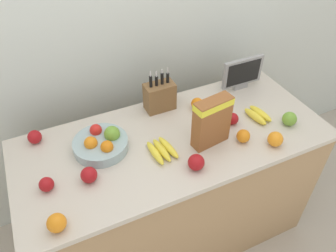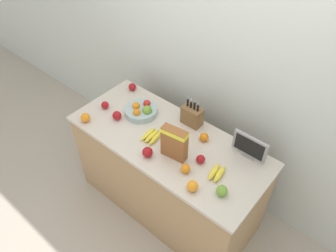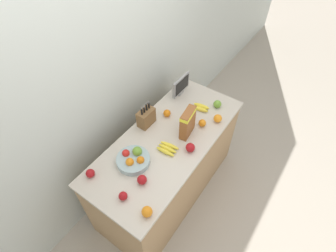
# 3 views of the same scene
# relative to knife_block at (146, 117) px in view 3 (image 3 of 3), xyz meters

# --- Properties ---
(ground_plane) EXTENTS (14.00, 14.00, 0.00)m
(ground_plane) POSITION_rel_knife_block_xyz_m (-0.04, -0.27, -1.00)
(ground_plane) COLOR #B2A899
(wall_back) EXTENTS (9.00, 0.06, 2.60)m
(wall_back) POSITION_rel_knife_block_xyz_m (-0.04, 0.31, 0.30)
(wall_back) COLOR silver
(wall_back) RESTS_ON ground_plane
(counter) EXTENTS (1.70, 0.74, 0.91)m
(counter) POSITION_rel_knife_block_xyz_m (-0.04, -0.27, -0.54)
(counter) COLOR tan
(counter) RESTS_ON ground_plane
(knife_block) EXTENTS (0.17, 0.10, 0.26)m
(knife_block) POSITION_rel_knife_block_xyz_m (0.00, 0.00, 0.00)
(knife_block) COLOR brown
(knife_block) RESTS_ON counter
(small_monitor) EXTENTS (0.28, 0.03, 0.21)m
(small_monitor) POSITION_rel_knife_block_xyz_m (0.56, -0.03, 0.03)
(small_monitor) COLOR gray
(small_monitor) RESTS_ON counter
(cereal_box) EXTENTS (0.21, 0.10, 0.28)m
(cereal_box) POSITION_rel_knife_block_xyz_m (0.12, -0.38, 0.06)
(cereal_box) COLOR brown
(cereal_box) RESTS_ON counter
(fruit_bowl) EXTENTS (0.28, 0.28, 0.11)m
(fruit_bowl) POSITION_rel_knife_block_xyz_m (-0.41, -0.19, -0.05)
(fruit_bowl) COLOR #99B2B7
(fruit_bowl) RESTS_ON counter
(banana_bunch_left) EXTENTS (0.13, 0.19, 0.04)m
(banana_bunch_left) POSITION_rel_knife_block_xyz_m (-0.14, -0.35, -0.07)
(banana_bunch_left) COLOR yellow
(banana_bunch_left) RESTS_ON counter
(banana_bunch_right) EXTENTS (0.11, 0.18, 0.04)m
(banana_bunch_right) POSITION_rel_knife_block_xyz_m (0.47, -0.32, -0.07)
(banana_bunch_right) COLOR yellow
(banana_bunch_right) RESTS_ON counter
(apple_rightmost) EXTENTS (0.08, 0.08, 0.08)m
(apple_rightmost) POSITION_rel_knife_block_xyz_m (-0.03, -0.51, -0.05)
(apple_rightmost) COLOR #A31419
(apple_rightmost) RESTS_ON counter
(apple_leftmost) EXTENTS (0.08, 0.08, 0.08)m
(apple_leftmost) POSITION_rel_knife_block_xyz_m (-0.52, -0.37, -0.05)
(apple_leftmost) COLOR #A31419
(apple_leftmost) RESTS_ON counter
(apple_near_bananas) EXTENTS (0.07, 0.07, 0.07)m
(apple_near_bananas) POSITION_rel_knife_block_xyz_m (-0.71, -0.34, -0.05)
(apple_near_bananas) COLOR #A31419
(apple_near_bananas) RESTS_ON counter
(apple_rear) EXTENTS (0.07, 0.07, 0.07)m
(apple_rear) POSITION_rel_knife_block_xyz_m (-0.72, 0.01, -0.05)
(apple_rear) COLOR #A31419
(apple_rear) RESTS_ON counter
(apple_middle) EXTENTS (0.07, 0.07, 0.07)m
(apple_middle) POSITION_rel_knife_block_xyz_m (0.31, -0.30, -0.05)
(apple_middle) COLOR #A31419
(apple_middle) RESTS_ON counter
(apple_by_knife_block) EXTENTS (0.08, 0.08, 0.08)m
(apple_by_knife_block) POSITION_rel_knife_block_xyz_m (0.59, -0.44, -0.05)
(apple_by_knife_block) COLOR #6B9E33
(apple_by_knife_block) RESTS_ON counter
(orange_front_right) EXTENTS (0.07, 0.07, 0.07)m
(orange_front_right) POSITION_rel_knife_block_xyz_m (0.20, -0.10, -0.05)
(orange_front_right) COLOR orange
(orange_front_right) RESTS_ON counter
(orange_back_center) EXTENTS (0.08, 0.08, 0.08)m
(orange_back_center) POSITION_rel_knife_block_xyz_m (0.42, -0.54, -0.05)
(orange_back_center) COLOR orange
(orange_back_center) RESTS_ON counter
(orange_mid_right) EXTENTS (0.07, 0.07, 0.07)m
(orange_mid_right) POSITION_rel_knife_block_xyz_m (0.28, -0.45, -0.05)
(orange_mid_right) COLOR orange
(orange_mid_right) RESTS_ON counter
(orange_front_center) EXTENTS (0.08, 0.08, 0.08)m
(orange_front_center) POSITION_rel_knife_block_xyz_m (-0.71, -0.56, -0.05)
(orange_front_center) COLOR orange
(orange_front_center) RESTS_ON counter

